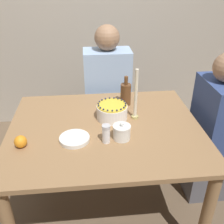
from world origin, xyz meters
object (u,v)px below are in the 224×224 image
at_px(sugar_bowl, 122,132).
at_px(candle, 136,99).
at_px(cake, 112,111).
at_px(person_woman_floral, 212,138).
at_px(person_man_blue_shirt, 108,103).
at_px(sugar_shaker, 106,134).
at_px(bottle, 126,94).

bearing_deg(sugar_bowl, candle, 62.14).
distance_m(cake, person_woman_floral, 0.81).
relative_size(person_man_blue_shirt, person_woman_floral, 1.07).
relative_size(sugar_shaker, person_woman_floral, 0.10).
relative_size(sugar_shaker, person_man_blue_shirt, 0.09).
bearing_deg(cake, sugar_shaker, -102.82).
xyz_separation_m(cake, person_woman_floral, (0.76, 0.01, -0.28)).
height_order(cake, sugar_bowl, same).
xyz_separation_m(person_man_blue_shirt, person_woman_floral, (0.74, -0.58, -0.04)).
height_order(bottle, person_man_blue_shirt, person_man_blue_shirt).
height_order(sugar_shaker, person_woman_floral, person_woman_floral).
bearing_deg(cake, person_woman_floral, 0.91).
distance_m(cake, candle, 0.18).
bearing_deg(candle, cake, 174.07).
distance_m(cake, sugar_bowl, 0.25).
relative_size(sugar_shaker, bottle, 0.52).
bearing_deg(sugar_shaker, bottle, 68.60).
xyz_separation_m(sugar_shaker, person_woman_floral, (0.83, 0.28, -0.29)).
distance_m(sugar_shaker, candle, 0.35).
bearing_deg(cake, person_man_blue_shirt, 88.09).
bearing_deg(person_woman_floral, sugar_shaker, 109.01).
bearing_deg(sugar_shaker, candle, 49.75).
bearing_deg(cake, bottle, 58.18).
bearing_deg(bottle, candle, -81.06).
distance_m(candle, person_man_blue_shirt, 0.71).
distance_m(bottle, person_man_blue_shirt, 0.50).
relative_size(cake, bottle, 0.94).
distance_m(bottle, person_woman_floral, 0.74).
bearing_deg(sugar_bowl, person_man_blue_shirt, 90.93).
xyz_separation_m(candle, bottle, (-0.03, 0.21, -0.06)).
relative_size(cake, candle, 0.59).
relative_size(cake, person_man_blue_shirt, 0.17).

